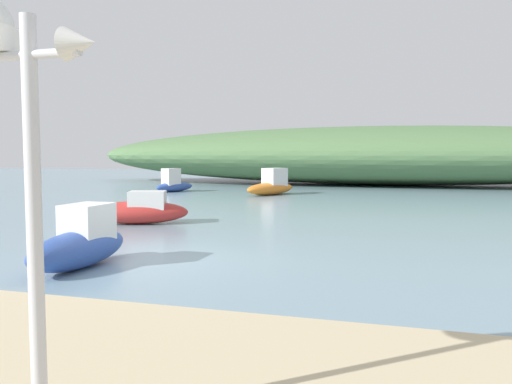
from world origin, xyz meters
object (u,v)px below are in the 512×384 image
at_px(motorboat_mid_channel, 81,243).
at_px(motorboat_near_shore, 174,184).
at_px(motorboat_far_left, 272,185).
at_px(motorboat_centre_water, 139,210).

xyz_separation_m(motorboat_mid_channel, motorboat_near_shore, (-7.48, 20.17, 0.01)).
height_order(motorboat_far_left, motorboat_mid_channel, motorboat_far_left).
bearing_deg(motorboat_centre_water, motorboat_far_left, 84.88).
distance_m(motorboat_centre_water, motorboat_far_left, 13.32).
relative_size(motorboat_mid_channel, motorboat_near_shore, 0.97).
xyz_separation_m(motorboat_centre_water, motorboat_far_left, (1.19, 13.26, 0.09)).
bearing_deg(motorboat_mid_channel, motorboat_near_shore, 110.36).
bearing_deg(motorboat_near_shore, motorboat_far_left, -5.01).
height_order(motorboat_centre_water, motorboat_near_shore, motorboat_near_shore).
relative_size(motorboat_centre_water, motorboat_mid_channel, 1.22).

